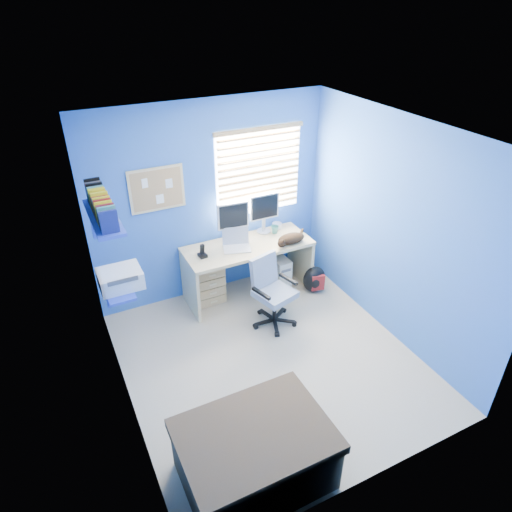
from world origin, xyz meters
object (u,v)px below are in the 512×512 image
desk (248,270)px  cat (291,239)px  laptop (237,241)px  office_chair (272,300)px  tower_pc (278,271)px

desk → cat: bearing=-21.3°
laptop → cat: 0.70m
office_chair → laptop: bearing=104.7°
desk → office_chair: size_ratio=1.88×
cat → office_chair: bearing=-159.5°
desk → laptop: bearing=-169.0°
desk → laptop: laptop is taller
laptop → office_chair: 0.84m
cat → tower_pc: size_ratio=0.81×
laptop → tower_pc: 0.87m
desk → office_chair: bearing=-89.9°
tower_pc → office_chair: (-0.44, -0.66, 0.10)m
laptop → desk: bearing=28.1°
desk → laptop: (-0.16, -0.03, 0.48)m
laptop → tower_pc: (0.61, 0.03, -0.62)m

